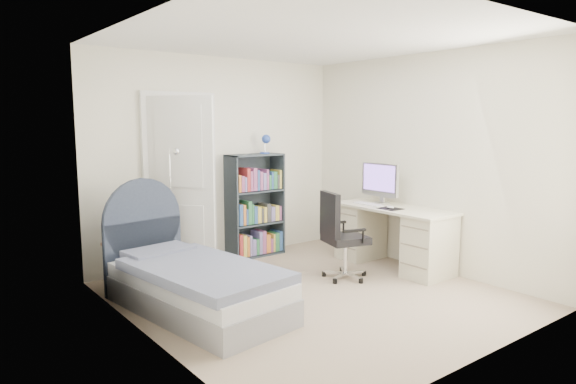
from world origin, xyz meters
TOP-DOWN VIEW (x-y plane):
  - room_shell at (0.00, 0.00)m, footprint 3.50×3.70m
  - door at (-0.65, 1.57)m, footprint 0.92×0.67m
  - bed at (-1.14, 0.38)m, footprint 1.11×1.97m
  - nightstand at (-1.40, 1.40)m, footprint 0.37×0.37m
  - floor_lamp at (-0.85, 1.34)m, footprint 0.21×0.21m
  - bookcase at (0.42, 1.64)m, footprint 0.73×0.31m
  - desk at (1.41, 0.20)m, footprint 0.59×1.48m
  - office_chair at (0.57, 0.24)m, footprint 0.54×0.55m

SIDE VIEW (x-z plane):
  - bed at x=-1.14m, z-range -0.32..0.84m
  - nightstand at x=-1.40m, z-range 0.09..0.64m
  - desk at x=1.41m, z-range -0.21..1.00m
  - office_chair at x=0.57m, z-range 0.05..1.01m
  - floor_lamp at x=-0.85m, z-range -0.13..1.31m
  - bookcase at x=0.42m, z-range -0.19..1.37m
  - door at x=-0.65m, z-range 0.00..2.06m
  - room_shell at x=0.00m, z-range -0.05..2.55m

